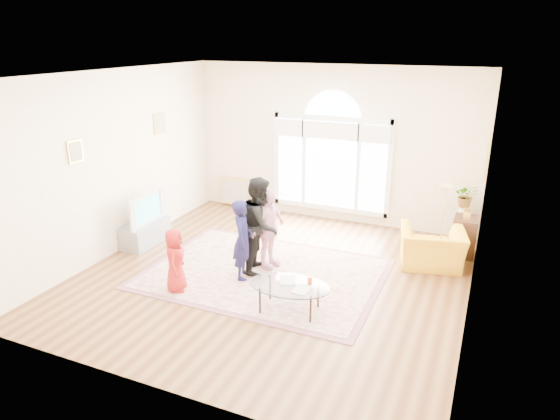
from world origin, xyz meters
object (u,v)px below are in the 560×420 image
at_px(area_rug, 264,273).
at_px(tv_console, 146,233).
at_px(television, 144,208).
at_px(coffee_table, 290,286).
at_px(armchair, 432,248).

bearing_deg(area_rug, tv_console, 174.08).
relative_size(area_rug, television, 3.67).
bearing_deg(area_rug, coffee_table, -47.73).
height_order(coffee_table, armchair, armchair).
bearing_deg(armchair, coffee_table, 41.67).
distance_m(tv_console, armchair, 5.19).
bearing_deg(coffee_table, television, 155.83).
relative_size(coffee_table, armchair, 1.18).
height_order(area_rug, television, television).
relative_size(area_rug, armchair, 3.50).
distance_m(tv_console, coffee_table, 3.63).
xyz_separation_m(coffee_table, armchair, (1.64, 2.32, -0.07)).
distance_m(coffee_table, armchair, 2.84).
relative_size(area_rug, coffee_table, 2.97).
relative_size(area_rug, tv_console, 3.60).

